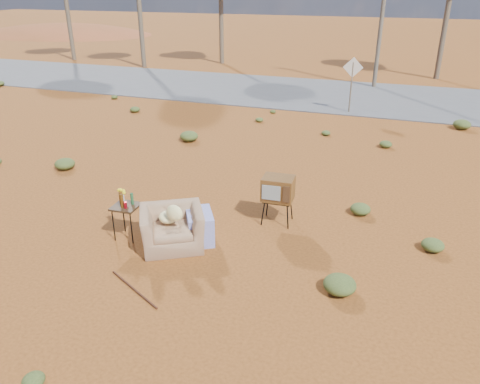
% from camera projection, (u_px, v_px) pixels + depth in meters
% --- Properties ---
extents(ground, '(140.00, 140.00, 0.00)m').
position_uv_depth(ground, '(186.00, 255.00, 9.05)').
color(ground, brown).
rests_on(ground, ground).
extents(highway, '(140.00, 7.00, 0.04)m').
position_uv_depth(highway, '(325.00, 94.00, 21.92)').
color(highway, '#565659').
rests_on(highway, ground).
extents(dirt_mound, '(26.00, 18.00, 2.00)m').
position_uv_depth(dirt_mound, '(64.00, 34.00, 47.46)').
color(dirt_mound, brown).
rests_on(dirt_mound, ground).
extents(armchair, '(1.56, 1.50, 1.06)m').
position_uv_depth(armchair, '(177.00, 222.00, 9.24)').
color(armchair, '#916C4F').
rests_on(armchair, ground).
extents(tv_unit, '(0.69, 0.57, 1.06)m').
position_uv_depth(tv_unit, '(278.00, 189.00, 9.98)').
color(tv_unit, black).
rests_on(tv_unit, ground).
extents(side_table, '(0.53, 0.53, 1.02)m').
position_uv_depth(side_table, '(125.00, 204.00, 9.42)').
color(side_table, '#362413').
rests_on(side_table, ground).
extents(rusty_bar, '(1.28, 0.70, 0.04)m').
position_uv_depth(rusty_bar, '(134.00, 289.00, 8.03)').
color(rusty_bar, '#441D12').
rests_on(rusty_bar, ground).
extents(road_sign, '(0.78, 0.06, 2.19)m').
position_uv_depth(road_sign, '(352.00, 75.00, 18.28)').
color(road_sign, brown).
rests_on(road_sign, ground).
extents(scrub_patch, '(17.49, 8.07, 0.33)m').
position_uv_depth(scrub_patch, '(228.00, 166.00, 13.04)').
color(scrub_patch, '#4C5826').
rests_on(scrub_patch, ground).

